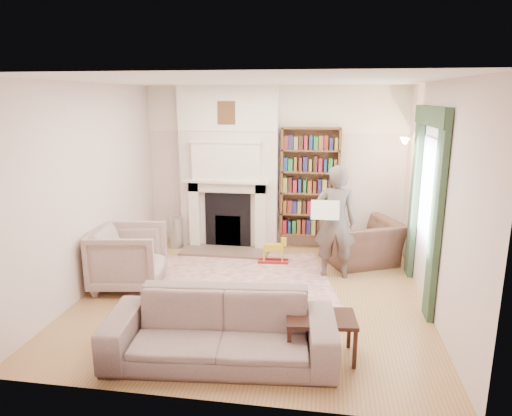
% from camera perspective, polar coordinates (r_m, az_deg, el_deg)
% --- Properties ---
extents(floor, '(4.50, 4.50, 0.00)m').
position_cam_1_polar(floor, '(6.29, -0.36, -10.77)').
color(floor, olive).
rests_on(floor, ground).
extents(ceiling, '(4.50, 4.50, 0.00)m').
position_cam_1_polar(ceiling, '(5.73, -0.40, 15.64)').
color(ceiling, white).
rests_on(ceiling, wall_back).
extents(wall_back, '(4.50, 0.00, 4.50)m').
position_cam_1_polar(wall_back, '(8.04, 2.20, 5.08)').
color(wall_back, beige).
rests_on(wall_back, floor).
extents(wall_front, '(4.50, 0.00, 4.50)m').
position_cam_1_polar(wall_front, '(3.72, -5.95, -5.31)').
color(wall_front, beige).
rests_on(wall_front, floor).
extents(wall_left, '(0.00, 4.50, 4.50)m').
position_cam_1_polar(wall_left, '(6.59, -20.09, 2.32)').
color(wall_left, beige).
rests_on(wall_left, floor).
extents(wall_right, '(0.00, 4.50, 4.50)m').
position_cam_1_polar(wall_right, '(5.93, 21.63, 0.98)').
color(wall_right, beige).
rests_on(wall_right, floor).
extents(fireplace, '(1.70, 0.58, 2.80)m').
position_cam_1_polar(fireplace, '(7.97, -3.35, 4.89)').
color(fireplace, beige).
rests_on(fireplace, floor).
extents(bookcase, '(1.00, 0.24, 1.85)m').
position_cam_1_polar(bookcase, '(7.91, 6.77, 3.19)').
color(bookcase, brown).
rests_on(bookcase, floor).
extents(window, '(0.02, 0.90, 1.30)m').
position_cam_1_polar(window, '(6.30, 20.77, 2.23)').
color(window, silver).
rests_on(window, wall_right).
extents(curtain_left, '(0.07, 0.32, 2.40)m').
position_cam_1_polar(curtain_left, '(5.68, 21.60, -1.63)').
color(curtain_left, '#2C452F').
rests_on(curtain_left, floor).
extents(curtain_right, '(0.07, 0.32, 2.40)m').
position_cam_1_polar(curtain_right, '(7.01, 19.19, 1.37)').
color(curtain_right, '#2C452F').
rests_on(curtain_right, floor).
extents(pelmet, '(0.09, 1.70, 0.24)m').
position_cam_1_polar(pelmet, '(6.19, 21.09, 10.71)').
color(pelmet, '#2C452F').
rests_on(pelmet, wall_right).
extents(wall_sconce, '(0.20, 0.24, 0.24)m').
position_cam_1_polar(wall_sconce, '(7.27, 17.76, 7.49)').
color(wall_sconce, gold).
rests_on(wall_sconce, wall_right).
extents(rug, '(3.24, 2.74, 0.01)m').
position_cam_1_polar(rug, '(6.73, -3.16, -9.05)').
color(rug, beige).
rests_on(rug, floor).
extents(armchair_reading, '(1.39, 1.32, 0.70)m').
position_cam_1_polar(armchair_reading, '(7.47, 13.11, -4.22)').
color(armchair_reading, '#462E25').
rests_on(armchair_reading, floor).
extents(armchair_left, '(1.08, 1.06, 0.86)m').
position_cam_1_polar(armchair_left, '(6.64, -15.63, -5.93)').
color(armchair_left, beige).
rests_on(armchair_left, floor).
extents(sofa, '(2.37, 1.11, 0.67)m').
position_cam_1_polar(sofa, '(4.76, -4.42, -14.82)').
color(sofa, gray).
rests_on(sofa, floor).
extents(man_reading, '(0.62, 0.42, 1.67)m').
position_cam_1_polar(man_reading, '(6.74, 9.86, -1.73)').
color(man_reading, '#554B44').
rests_on(man_reading, floor).
extents(newspaper, '(0.40, 0.13, 0.27)m').
position_cam_1_polar(newspaper, '(6.49, 8.64, -0.26)').
color(newspaper, white).
rests_on(newspaper, man_reading).
extents(coffee_table, '(0.74, 0.52, 0.45)m').
position_cam_1_polar(coffee_table, '(4.88, 8.04, -15.64)').
color(coffee_table, '#331811').
rests_on(coffee_table, floor).
extents(paraffin_heater, '(0.26, 0.26, 0.55)m').
position_cam_1_polar(paraffin_heater, '(8.18, -9.96, -3.05)').
color(paraffin_heater, '#ADB0B5').
rests_on(paraffin_heater, floor).
extents(rocking_horse, '(0.50, 0.23, 0.43)m').
position_cam_1_polar(rocking_horse, '(7.35, 2.18, -5.30)').
color(rocking_horse, gold).
rests_on(rocking_horse, rug).
extents(board_game, '(0.49, 0.49, 0.03)m').
position_cam_1_polar(board_game, '(6.31, -2.50, -10.42)').
color(board_game, '#F2D555').
rests_on(board_game, rug).
extents(game_box_lid, '(0.29, 0.21, 0.04)m').
position_cam_1_polar(game_box_lid, '(6.54, -8.08, -9.57)').
color(game_box_lid, red).
rests_on(game_box_lid, rug).
extents(comic_annuals, '(0.92, 0.31, 0.02)m').
position_cam_1_polar(comic_annuals, '(5.83, 1.56, -12.64)').
color(comic_annuals, red).
rests_on(comic_annuals, rug).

